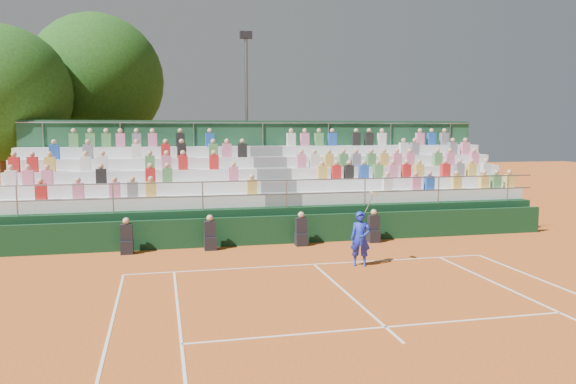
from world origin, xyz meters
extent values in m
plane|color=#C65B21|center=(0.00, 0.00, 0.00)|extent=(90.00, 90.00, 0.00)
cube|color=white|center=(0.00, 0.00, 0.01)|extent=(11.00, 0.06, 0.01)
cube|color=white|center=(0.00, -3.20, 0.01)|extent=(0.06, 6.40, 0.01)
cube|color=white|center=(0.00, -5.49, 0.01)|extent=(8.22, 0.06, 0.01)
cube|color=black|center=(0.00, 3.20, 0.50)|extent=(20.00, 0.15, 1.00)
cube|color=black|center=(-5.54, 2.75, 0.22)|extent=(0.40, 0.40, 0.44)
cube|color=black|center=(-5.54, 2.75, 0.70)|extent=(0.38, 0.25, 0.55)
sphere|color=tan|center=(-5.54, 2.75, 1.08)|extent=(0.22, 0.22, 0.22)
cube|color=black|center=(-2.85, 2.75, 0.22)|extent=(0.40, 0.40, 0.44)
cube|color=black|center=(-2.85, 2.75, 0.70)|extent=(0.38, 0.25, 0.55)
sphere|color=tan|center=(-2.85, 2.75, 1.08)|extent=(0.22, 0.22, 0.22)
cube|color=black|center=(0.30, 2.75, 0.22)|extent=(0.40, 0.40, 0.44)
cube|color=black|center=(0.30, 2.75, 0.70)|extent=(0.38, 0.25, 0.55)
sphere|color=tan|center=(0.30, 2.75, 1.08)|extent=(0.22, 0.22, 0.22)
cube|color=black|center=(2.97, 2.75, 0.22)|extent=(0.40, 0.40, 0.44)
cube|color=black|center=(2.97, 2.75, 0.70)|extent=(0.38, 0.25, 0.55)
sphere|color=tan|center=(2.97, 2.75, 1.08)|extent=(0.22, 0.22, 0.22)
cube|color=black|center=(0.00, 6.30, 0.60)|extent=(20.00, 5.20, 1.20)
cube|color=silver|center=(-5.35, 4.62, 1.41)|extent=(9.30, 0.85, 0.42)
cube|color=silver|center=(5.35, 4.62, 1.41)|extent=(9.30, 0.85, 0.42)
cube|color=slate|center=(0.00, 4.62, 1.41)|extent=(1.40, 0.85, 0.42)
cube|color=silver|center=(-5.35, 5.47, 1.83)|extent=(9.30, 0.85, 0.42)
cube|color=silver|center=(5.35, 5.47, 1.83)|extent=(9.30, 0.85, 0.42)
cube|color=slate|center=(0.00, 5.47, 1.83)|extent=(1.40, 0.85, 0.42)
cube|color=silver|center=(-5.35, 6.33, 2.25)|extent=(9.30, 0.85, 0.42)
cube|color=silver|center=(5.35, 6.33, 2.25)|extent=(9.30, 0.85, 0.42)
cube|color=slate|center=(0.00, 6.33, 2.25)|extent=(1.40, 0.85, 0.42)
cube|color=silver|center=(-5.35, 7.17, 2.67)|extent=(9.30, 0.85, 0.42)
cube|color=silver|center=(5.35, 7.17, 2.67)|extent=(9.30, 0.85, 0.42)
cube|color=slate|center=(0.00, 7.17, 2.67)|extent=(1.40, 0.85, 0.42)
cube|color=silver|center=(-5.35, 8.03, 3.09)|extent=(9.30, 0.85, 0.42)
cube|color=silver|center=(5.35, 8.03, 3.09)|extent=(9.30, 0.85, 0.42)
cube|color=slate|center=(0.00, 8.03, 3.09)|extent=(1.40, 0.85, 0.42)
cube|color=#1C482B|center=(0.00, 8.55, 2.20)|extent=(20.00, 0.12, 4.40)
cylinder|color=gray|center=(0.00, 3.75, 2.20)|extent=(20.00, 0.05, 0.05)
cylinder|color=gray|center=(0.00, 8.45, 4.30)|extent=(20.00, 0.05, 0.05)
cube|color=red|center=(-8.39, 4.47, 1.90)|extent=(0.36, 0.24, 0.56)
cube|color=pink|center=(-7.20, 4.47, 1.90)|extent=(0.36, 0.24, 0.56)
cube|color=pink|center=(-5.99, 4.47, 1.90)|extent=(0.36, 0.24, 0.56)
cube|color=slate|center=(-5.39, 4.47, 1.90)|extent=(0.36, 0.24, 0.56)
cube|color=gold|center=(-4.76, 4.47, 1.90)|extent=(0.36, 0.24, 0.56)
cube|color=gold|center=(-1.15, 4.47, 1.90)|extent=(0.36, 0.24, 0.56)
cube|color=silver|center=(-9.51, 5.32, 2.32)|extent=(0.36, 0.24, 0.56)
cube|color=pink|center=(-8.96, 5.32, 2.32)|extent=(0.36, 0.24, 0.56)
cube|color=pink|center=(-8.33, 5.32, 2.32)|extent=(0.36, 0.24, 0.56)
cube|color=black|center=(-6.51, 5.32, 2.32)|extent=(0.36, 0.24, 0.56)
cube|color=red|center=(-4.78, 5.32, 2.32)|extent=(0.36, 0.24, 0.56)
cube|color=#4C8C4C|center=(-4.17, 5.32, 2.32)|extent=(0.36, 0.24, 0.56)
cube|color=pink|center=(-1.71, 5.32, 2.32)|extent=(0.36, 0.24, 0.56)
cube|color=red|center=(-9.59, 6.17, 2.74)|extent=(0.36, 0.24, 0.56)
cube|color=red|center=(-8.97, 6.17, 2.74)|extent=(0.36, 0.24, 0.56)
cube|color=gold|center=(-8.38, 6.17, 2.74)|extent=(0.36, 0.24, 0.56)
cube|color=silver|center=(-7.13, 6.17, 2.74)|extent=(0.36, 0.24, 0.56)
cube|color=silver|center=(-6.52, 6.17, 2.74)|extent=(0.36, 0.24, 0.56)
cube|color=#4C8C4C|center=(-4.80, 6.17, 2.74)|extent=(0.36, 0.24, 0.56)
cube|color=pink|center=(-4.17, 6.17, 2.74)|extent=(0.36, 0.24, 0.56)
cube|color=red|center=(-3.56, 6.17, 2.74)|extent=(0.36, 0.24, 0.56)
cube|color=red|center=(-2.36, 6.17, 2.74)|extent=(0.36, 0.24, 0.56)
cube|color=#1E4CB2|center=(-8.35, 7.02, 3.16)|extent=(0.36, 0.24, 0.56)
cube|color=slate|center=(-7.13, 7.02, 3.16)|extent=(0.36, 0.24, 0.56)
cube|color=silver|center=(-5.31, 7.02, 3.16)|extent=(0.36, 0.24, 0.56)
cube|color=red|center=(-4.19, 7.02, 3.16)|extent=(0.36, 0.24, 0.56)
cube|color=black|center=(-3.57, 7.02, 3.16)|extent=(0.36, 0.24, 0.56)
cube|color=#4C8C4C|center=(-2.31, 7.02, 3.16)|extent=(0.36, 0.24, 0.56)
cube|color=pink|center=(-1.75, 7.02, 3.16)|extent=(0.36, 0.24, 0.56)
cube|color=black|center=(-1.12, 7.02, 3.16)|extent=(0.36, 0.24, 0.56)
cube|color=#4C8C4C|center=(-7.75, 7.88, 3.58)|extent=(0.36, 0.24, 0.56)
cube|color=#4C8C4C|center=(-7.12, 7.88, 3.58)|extent=(0.36, 0.24, 0.56)
cube|color=#4C8C4C|center=(-6.51, 7.88, 3.58)|extent=(0.36, 0.24, 0.56)
cube|color=pink|center=(-5.96, 7.88, 3.58)|extent=(0.36, 0.24, 0.56)
cube|color=slate|center=(-5.33, 7.88, 3.58)|extent=(0.36, 0.24, 0.56)
cube|color=pink|center=(-4.70, 7.88, 3.58)|extent=(0.36, 0.24, 0.56)
cube|color=black|center=(-3.58, 7.88, 3.58)|extent=(0.36, 0.24, 0.56)
cube|color=#1E4CB2|center=(-2.36, 7.88, 3.58)|extent=(0.36, 0.24, 0.56)
cube|color=silver|center=(4.19, 4.47, 1.90)|extent=(0.36, 0.24, 0.56)
cube|color=pink|center=(5.38, 4.47, 1.90)|extent=(0.36, 0.24, 0.56)
cube|color=#1E4CB2|center=(5.97, 4.47, 1.90)|extent=(0.36, 0.24, 0.56)
cube|color=gold|center=(7.15, 4.47, 1.90)|extent=(0.36, 0.24, 0.56)
cube|color=gold|center=(8.38, 4.47, 1.90)|extent=(0.36, 0.24, 0.56)
cube|color=#4C8C4C|center=(8.94, 4.47, 1.90)|extent=(0.36, 0.24, 0.56)
cube|color=gold|center=(9.54, 4.47, 1.90)|extent=(0.36, 0.24, 0.56)
cube|color=gold|center=(1.79, 5.32, 2.32)|extent=(0.36, 0.24, 0.56)
cube|color=red|center=(2.37, 5.32, 2.32)|extent=(0.36, 0.24, 0.56)
cube|color=black|center=(2.90, 5.32, 2.32)|extent=(0.36, 0.24, 0.56)
cube|color=#1E4CB2|center=(3.53, 5.32, 2.32)|extent=(0.36, 0.24, 0.56)
cube|color=#4C8C4C|center=(4.15, 5.32, 2.32)|extent=(0.36, 0.24, 0.56)
cube|color=pink|center=(4.77, 5.32, 2.32)|extent=(0.36, 0.24, 0.56)
cube|color=red|center=(5.36, 5.32, 2.32)|extent=(0.36, 0.24, 0.56)
cube|color=gold|center=(5.93, 5.32, 2.32)|extent=(0.36, 0.24, 0.56)
cube|color=red|center=(7.11, 5.32, 2.32)|extent=(0.36, 0.24, 0.56)
cube|color=slate|center=(7.76, 5.32, 2.32)|extent=(0.36, 0.24, 0.56)
cube|color=gold|center=(8.32, 5.32, 2.32)|extent=(0.36, 0.24, 0.56)
cube|color=silver|center=(8.98, 5.32, 2.32)|extent=(0.36, 0.24, 0.56)
cube|color=pink|center=(1.16, 6.17, 2.74)|extent=(0.36, 0.24, 0.56)
cube|color=silver|center=(1.71, 6.17, 2.74)|extent=(0.36, 0.24, 0.56)
cube|color=gold|center=(2.32, 6.17, 2.74)|extent=(0.36, 0.24, 0.56)
cube|color=#4C8C4C|center=(2.95, 6.17, 2.74)|extent=(0.36, 0.24, 0.56)
cube|color=slate|center=(3.50, 6.17, 2.74)|extent=(0.36, 0.24, 0.56)
cube|color=#4C8C4C|center=(4.17, 6.17, 2.74)|extent=(0.36, 0.24, 0.56)
cube|color=gold|center=(4.74, 6.17, 2.74)|extent=(0.36, 0.24, 0.56)
cube|color=pink|center=(5.32, 6.17, 2.74)|extent=(0.36, 0.24, 0.56)
cube|color=pink|center=(5.90, 6.17, 2.74)|extent=(0.36, 0.24, 0.56)
cube|color=#4C8C4C|center=(7.19, 6.17, 2.74)|extent=(0.36, 0.24, 0.56)
cube|color=pink|center=(7.77, 6.17, 2.74)|extent=(0.36, 0.24, 0.56)
cube|color=pink|center=(8.93, 6.17, 2.74)|extent=(0.36, 0.24, 0.56)
cube|color=silver|center=(6.00, 7.02, 3.16)|extent=(0.36, 0.24, 0.56)
cube|color=slate|center=(6.53, 7.02, 3.16)|extent=(0.36, 0.24, 0.56)
cube|color=slate|center=(8.37, 7.02, 3.16)|extent=(0.36, 0.24, 0.56)
cube|color=pink|center=(8.98, 7.02, 3.16)|extent=(0.36, 0.24, 0.56)
cube|color=silver|center=(1.13, 7.88, 3.58)|extent=(0.36, 0.24, 0.56)
cube|color=pink|center=(1.74, 7.88, 3.58)|extent=(0.36, 0.24, 0.56)
cube|color=#4C8C4C|center=(2.39, 7.88, 3.58)|extent=(0.36, 0.24, 0.56)
cube|color=#1E4CB2|center=(2.99, 7.88, 3.58)|extent=(0.36, 0.24, 0.56)
cube|color=black|center=(4.10, 7.88, 3.58)|extent=(0.36, 0.24, 0.56)
cube|color=black|center=(4.71, 7.88, 3.58)|extent=(0.36, 0.24, 0.56)
cube|color=silver|center=(5.32, 7.88, 3.58)|extent=(0.36, 0.24, 0.56)
cube|color=pink|center=(7.18, 7.88, 3.58)|extent=(0.36, 0.24, 0.56)
cube|color=#1E4CB2|center=(7.75, 7.88, 3.58)|extent=(0.36, 0.24, 0.56)
cube|color=slate|center=(8.40, 7.88, 3.58)|extent=(0.36, 0.24, 0.56)
imported|color=#1827BA|center=(1.29, -0.45, 0.81)|extent=(0.69, 0.57, 1.62)
cylinder|color=gray|center=(1.54, -0.45, 1.85)|extent=(0.26, 0.03, 0.51)
cylinder|color=#E5D866|center=(1.69, -0.45, 2.15)|extent=(0.26, 0.28, 0.14)
cylinder|color=#3B2915|center=(-11.03, 10.91, 1.61)|extent=(0.50, 0.50, 3.21)
sphere|color=#173D10|center=(-11.03, 10.91, 5.56)|extent=(5.88, 5.88, 5.88)
cylinder|color=#3B2915|center=(-7.52, 14.86, 1.89)|extent=(0.50, 0.50, 3.78)
sphere|color=#173D10|center=(-7.52, 14.86, 6.49)|extent=(6.80, 6.80, 6.80)
cylinder|color=gray|center=(-0.17, 12.01, 4.22)|extent=(0.16, 0.16, 8.43)
cube|color=black|center=(-0.17, 12.01, 8.61)|extent=(0.60, 0.25, 0.35)
camera|label=1|loc=(-4.41, -15.85, 4.04)|focal=35.00mm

